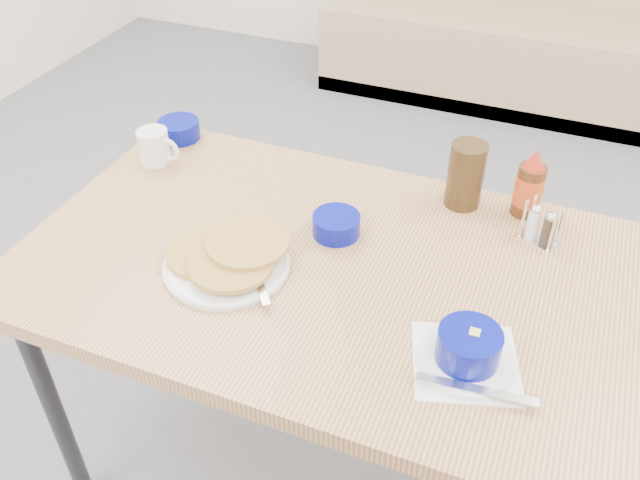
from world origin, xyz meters
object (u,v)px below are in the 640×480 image
at_px(butter_bowl, 336,225).
at_px(syrup_bottle, 529,187).
at_px(dining_table, 343,288).
at_px(creamer_bowl, 179,130).
at_px(booth_bench, 511,31).
at_px(grits_setting, 468,351).
at_px(pancake_plate, 228,259).
at_px(amber_tumbler, 466,175).
at_px(condiment_caddy, 541,227).
at_px(coffee_mug, 155,146).

distance_m(butter_bowl, syrup_bottle, 0.45).
xyz_separation_m(dining_table, creamer_bowl, (-0.61, 0.34, 0.09)).
bearing_deg(booth_bench, syrup_bottle, -81.64).
bearing_deg(syrup_bottle, creamer_bowl, 180.00).
bearing_deg(grits_setting, pancake_plate, 171.34).
relative_size(dining_table, amber_tumbler, 8.78).
relative_size(grits_setting, condiment_caddy, 2.54).
xyz_separation_m(booth_bench, pancake_plate, (-0.23, -2.62, 0.43)).
bearing_deg(coffee_mug, butter_bowl, -11.49).
relative_size(pancake_plate, coffee_mug, 2.41).
xyz_separation_m(coffee_mug, butter_bowl, (0.54, -0.11, -0.02)).
xyz_separation_m(dining_table, coffee_mug, (-0.60, 0.21, 0.11)).
relative_size(butter_bowl, syrup_bottle, 0.64).
height_order(dining_table, grits_setting, grits_setting).
bearing_deg(syrup_bottle, booth_bench, 98.36).
height_order(booth_bench, coffee_mug, booth_bench).
xyz_separation_m(pancake_plate, grits_setting, (0.53, -0.08, 0.01)).
distance_m(booth_bench, creamer_bowl, 2.32).
relative_size(booth_bench, amber_tumbler, 11.92).
distance_m(booth_bench, butter_bowl, 2.47).
xyz_separation_m(grits_setting, amber_tumbler, (-0.12, 0.49, 0.05)).
xyz_separation_m(pancake_plate, creamer_bowl, (-0.38, 0.43, 0.01)).
bearing_deg(booth_bench, condiment_caddy, -80.86).
relative_size(creamer_bowl, butter_bowl, 1.04).
bearing_deg(coffee_mug, condiment_caddy, 2.12).
height_order(condiment_caddy, syrup_bottle, syrup_bottle).
relative_size(butter_bowl, amber_tumbler, 0.67).
distance_m(dining_table, syrup_bottle, 0.49).
height_order(pancake_plate, condiment_caddy, condiment_caddy).
bearing_deg(pancake_plate, booth_bench, 85.00).
relative_size(pancake_plate, butter_bowl, 2.61).
bearing_deg(syrup_bottle, amber_tumbler, -173.33).
height_order(dining_table, creamer_bowl, creamer_bowl).
xyz_separation_m(pancake_plate, butter_bowl, (0.17, 0.19, 0.00)).
distance_m(pancake_plate, butter_bowl, 0.26).
bearing_deg(booth_bench, butter_bowl, -91.33).
bearing_deg(amber_tumbler, condiment_caddy, -21.97).
relative_size(pancake_plate, grits_setting, 1.10).
bearing_deg(dining_table, creamer_bowl, 150.73).
bearing_deg(dining_table, condiment_caddy, 33.84).
relative_size(grits_setting, syrup_bottle, 1.51).
distance_m(grits_setting, butter_bowl, 0.45).
bearing_deg(dining_table, booth_bench, 90.00).
bearing_deg(coffee_mug, booth_bench, 75.61).
bearing_deg(dining_table, syrup_bottle, 46.52).
distance_m(grits_setting, creamer_bowl, 1.04).
distance_m(grits_setting, syrup_bottle, 0.51).
bearing_deg(grits_setting, coffee_mug, 156.97).
xyz_separation_m(butter_bowl, condiment_caddy, (0.42, 0.15, 0.01)).
distance_m(grits_setting, amber_tumbler, 0.51).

